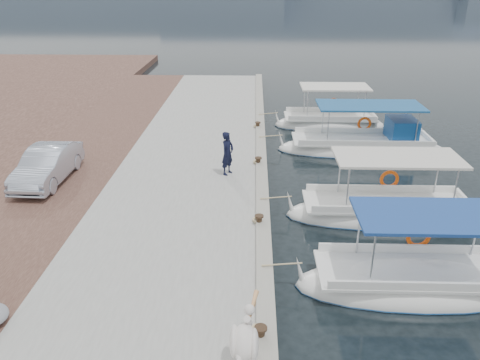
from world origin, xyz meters
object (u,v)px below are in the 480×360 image
pelican (245,340)px  parked_car (47,165)px  fisherman (228,153)px  fishing_caique_b (414,285)px  fishing_caique_c (385,214)px  fishing_caique_e (329,124)px  fishing_caique_d (363,147)px

pelican → parked_car: 11.63m
pelican → fisherman: size_ratio=0.89×
pelican → fishing_caique_b: bearing=36.3°
fishing_caique_c → pelican: (-4.65, -7.24, 0.97)m
fishing_caique_c → fisherman: size_ratio=3.99×
fisherman → parked_car: fisherman is taller
fishing_caique_e → fishing_caique_b: bearing=-89.4°
fishing_caique_e → fisherman: bearing=-122.7°
fisherman → parked_car: size_ratio=0.43×
fishing_caique_d → fishing_caique_e: 4.01m
fishing_caique_b → fishing_caique_d: same height
parked_car → fishing_caique_c: bearing=-6.2°
fishing_caique_c → fishing_caique_d: 6.66m
fishing_caique_b → parked_car: fishing_caique_b is taller
fishing_caique_c → fishing_caique_e: same height
fishing_caique_b → pelican: fishing_caique_b is taller
fishing_caique_d → pelican: size_ratio=5.23×
fishing_caique_b → fishing_caique_c: (0.24, 4.00, -0.00)m
pelican → parked_car: size_ratio=0.39×
fishing_caique_c → pelican: bearing=-122.7°
fishing_caique_d → parked_car: (-12.86, -5.03, 0.96)m
fishing_caique_b → fisherman: size_ratio=3.71×
fishing_caique_b → fishing_caique_c: 4.01m
fishing_caique_c → fishing_caique_e: (-0.39, 10.49, 0.00)m
fishing_caique_c → parked_car: 12.35m
fishing_caique_d → fishing_caique_e: (-1.05, 3.87, -0.06)m
pelican → fishing_caique_c: bearing=57.3°
fisherman → fishing_caique_c: bearing=-83.0°
fishing_caique_c → fishing_caique_d: bearing=84.3°
fishing_caique_d → pelican: fishing_caique_d is taller
fishing_caique_d → fisherman: size_ratio=4.64×
fishing_caique_d → pelican: 14.88m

